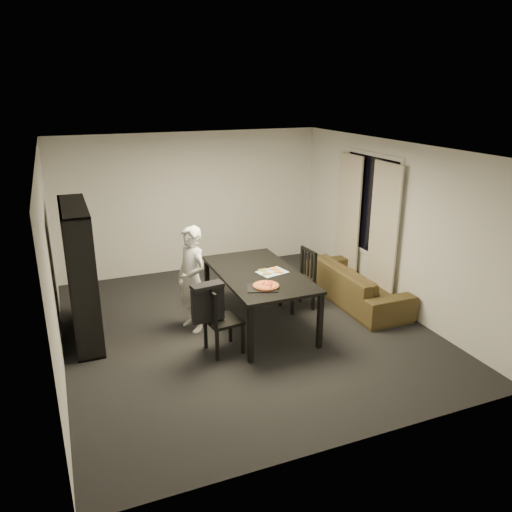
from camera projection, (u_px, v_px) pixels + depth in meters
name	position (u px, v px, depth m)	size (l,w,h in m)	color
room	(243.00, 243.00, 6.93)	(5.01, 5.51, 2.61)	black
window_pane	(371.00, 205.00, 8.27)	(0.02, 1.40, 1.60)	black
window_frame	(370.00, 205.00, 8.27)	(0.03, 1.52, 1.72)	white
curtain_left	(383.00, 234.00, 7.90)	(0.03, 0.70, 2.25)	beige
curtain_right	(348.00, 219.00, 8.81)	(0.03, 0.70, 2.25)	beige
bookshelf	(80.00, 273.00, 6.80)	(0.35, 1.50, 1.90)	black
dining_table	(259.00, 277.00, 7.19)	(1.11, 2.00, 0.83)	black
chair_left	(217.00, 316.00, 6.50)	(0.48, 0.48, 0.93)	black
chair_right	(302.00, 275.00, 7.87)	(0.48, 0.48, 0.96)	black
draped_jacket	(208.00, 301.00, 6.36)	(0.44, 0.23, 0.52)	black
person	(192.00, 279.00, 7.08)	(0.56, 0.37, 1.54)	white
baking_tray	(262.00, 288.00, 6.60)	(0.40, 0.32, 0.01)	black
pepperoni_pizza	(266.00, 286.00, 6.62)	(0.35, 0.35, 0.03)	#96512B
kitchen_towel	(272.00, 272.00, 7.16)	(0.40, 0.30, 0.01)	white
pizza_slices	(270.00, 271.00, 7.18)	(0.37, 0.31, 0.01)	#D78243
sofa	(356.00, 284.00, 8.15)	(2.10, 0.82, 0.61)	#3C3418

